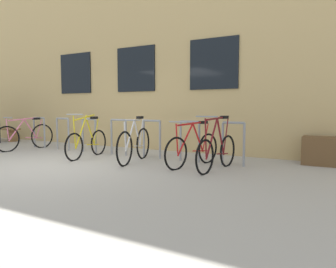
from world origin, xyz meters
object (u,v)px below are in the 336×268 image
bicycle_red (193,148)px  bicycle_yellow (87,142)px  bicycle_white (134,144)px  planter_box (320,151)px  bicycle_pink (25,136)px  wooden_bench (0,131)px  bicycle_maroon (217,151)px

bicycle_red → bicycle_yellow: 2.72m
bicycle_white → planter_box: size_ratio=2.47×
bicycle_pink → wooden_bench: size_ratio=1.00×
bicycle_red → wooden_bench: bicycle_red is taller
wooden_bench → bicycle_pink: bearing=-21.0°
bicycle_white → wooden_bench: bicycle_white is taller
bicycle_pink → planter_box: size_ratio=2.60×
bicycle_yellow → planter_box: 5.28m
bicycle_maroon → bicycle_pink: size_ratio=0.90×
wooden_bench → bicycle_yellow: bearing=-13.6°
bicycle_maroon → wooden_bench: (-8.81, 1.24, -0.03)m
bicycle_yellow → bicycle_white: bearing=2.5°
bicycle_white → bicycle_pink: size_ratio=0.95×
wooden_bench → planter_box: bearing=1.6°
bicycle_white → wooden_bench: 7.00m
bicycle_maroon → bicycle_red: bearing=166.0°
bicycle_white → planter_box: bearing=23.3°
bicycle_red → planter_box: bearing=31.3°
bicycle_white → wooden_bench: bearing=169.5°
bicycle_maroon → planter_box: bicycle_maroon is taller
bicycle_yellow → bicycle_maroon: bearing=1.6°
bicycle_maroon → bicycle_red: (-0.58, 0.14, -0.01)m
wooden_bench → planter_box: planter_box is taller
bicycle_maroon → bicycle_pink: bearing=179.0°
wooden_bench → planter_box: (10.54, 0.30, -0.05)m
planter_box → bicycle_white: bearing=-156.7°
wooden_bench → bicycle_maroon: bearing=-8.0°
planter_box → bicycle_maroon: bearing=-138.2°
bicycle_white → bicycle_red: 1.37m
bicycle_maroon → bicycle_yellow: 3.29m
bicycle_maroon → bicycle_red: 0.59m
bicycle_yellow → wooden_bench: bicycle_yellow is taller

